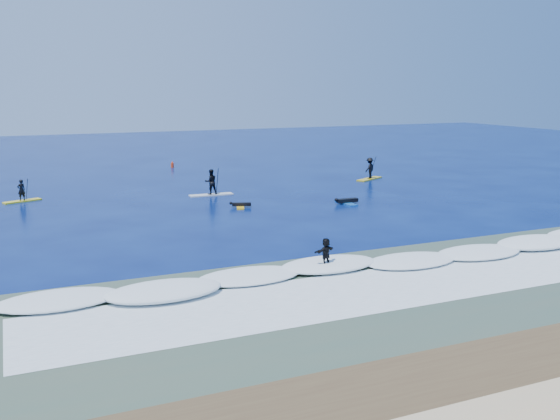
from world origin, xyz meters
name	(u,v)px	position (x,y,z in m)	size (l,w,h in m)	color
ground	(299,222)	(0.00, 0.00, 0.00)	(160.00, 160.00, 0.00)	#031046
shallow_water	(442,288)	(0.00, -14.00, 0.01)	(90.00, 13.00, 0.01)	#3D5341
breaking_wave	(389,264)	(0.00, -10.00, 0.00)	(40.00, 6.00, 0.30)	white
whitewater	(427,281)	(0.00, -13.00, 0.00)	(34.00, 5.00, 0.02)	silver
sup_paddler_left	(22,194)	(-15.63, 14.52, 0.59)	(2.75, 1.62, 1.89)	yellow
sup_paddler_center	(211,184)	(-2.12, 11.45, 0.89)	(3.40, 0.90, 2.38)	silver
sup_paddler_right	(370,170)	(13.58, 13.72, 0.90)	(3.26, 2.30, 2.30)	gold
prone_paddler_near	(240,205)	(-1.68, 6.08, 0.14)	(1.50, 1.98, 0.40)	yellow
prone_paddler_far	(346,201)	(5.76, 4.26, 0.16)	(1.84, 2.32, 0.49)	#175AB1
wave_surfer	(326,254)	(-3.34, -9.82, 0.80)	(2.01, 1.16, 1.41)	silver
marker_buoy	(172,165)	(-0.81, 28.86, 0.32)	(0.30, 0.30, 0.73)	red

